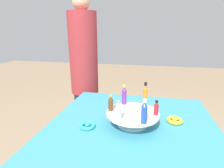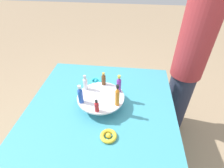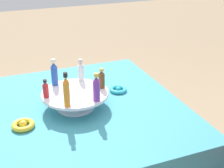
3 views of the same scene
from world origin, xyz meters
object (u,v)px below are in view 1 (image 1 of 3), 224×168
display_stand (132,116)px  person_figure (85,79)px  ribbon_bow_gold (175,120)px  ribbon_bow_teal (87,126)px  bottle_clear (119,112)px  bottle_brown (111,103)px  bottle_blue (144,112)px  bottle_orange (145,95)px  bottle_red (156,108)px  bottle_purple (124,95)px

display_stand → person_figure: bearing=-51.2°
ribbon_bow_gold → ribbon_bow_teal: size_ratio=1.08×
bottle_clear → person_figure: (0.49, -0.81, -0.06)m
display_stand → bottle_brown: size_ratio=3.18×
bottle_blue → bottle_orange: bearing=-89.2°
display_stand → bottle_blue: size_ratio=2.37×
bottle_orange → person_figure: (0.62, -0.58, -0.08)m
bottle_red → bottle_brown: size_ratio=0.86×
display_stand → bottle_orange: size_ratio=2.02×
bottle_blue → ribbon_bow_teal: bottle_blue is taller
bottle_purple → ribbon_bow_teal: bottle_purple is taller
bottle_red → bottle_purple: bottle_purple is taller
person_figure → bottle_clear: bearing=-7.4°
bottle_purple → person_figure: 0.76m
bottle_blue → bottle_brown: 0.23m
bottle_red → ribbon_bow_gold: bearing=-145.4°
bottle_clear → bottle_purple: bottle_purple is taller
bottle_clear → person_figure: person_figure is taller
bottle_purple → ribbon_bow_teal: bearing=47.0°
bottle_orange → ribbon_bow_gold: (-0.19, 0.03, -0.14)m
ribbon_bow_teal → bottle_clear: bearing=170.9°
bottle_red → bottle_orange: bottle_orange is taller
display_stand → ribbon_bow_gold: bearing=-161.4°
bottle_brown → bottle_orange: bearing=-149.2°
bottle_clear → bottle_orange: (-0.13, -0.23, 0.02)m
bottle_orange → ribbon_bow_gold: bottle_orange is taller
bottle_red → ribbon_bow_gold: (-0.12, -0.08, -0.11)m
ribbon_bow_gold → person_figure: 1.01m
display_stand → ribbon_bow_gold: display_stand is taller
bottle_purple → ribbon_bow_gold: size_ratio=1.34×
bottle_purple → bottle_brown: (0.06, 0.11, -0.01)m
bottle_clear → bottle_red: 0.23m
ribbon_bow_teal → person_figure: size_ratio=0.06×
bottle_brown → display_stand: bearing=-179.2°
bottle_purple → bottle_brown: bearing=60.8°
bottle_orange → ribbon_bow_gold: size_ratio=1.58×
bottle_clear → ribbon_bow_teal: size_ratio=1.25×
bottle_clear → bottle_brown: size_ratio=1.15×
bottle_red → ribbon_bow_teal: size_ratio=0.94×
bottle_purple → display_stand: bearing=120.8°
bottle_red → bottle_clear: bearing=30.8°
bottle_clear → bottle_red: size_ratio=1.33×
bottle_brown → ribbon_bow_teal: bottle_brown is taller
bottle_clear → person_figure: 0.95m
bottle_red → person_figure: bearing=-45.1°
bottle_purple → ribbon_bow_gold: bottle_purple is taller
bottle_clear → bottle_purple: bearing=-89.2°
bottle_clear → bottle_blue: 0.13m
bottle_red → bottle_purple: 0.23m
bottle_red → bottle_orange: size_ratio=0.55×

